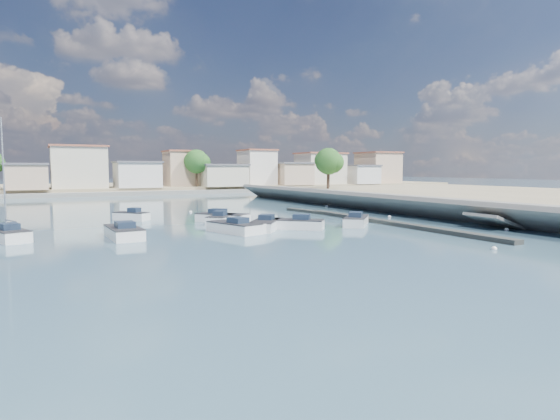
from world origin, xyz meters
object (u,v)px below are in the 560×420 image
object	(u,v)px
motorboat_f	(130,216)
motorboat_d	(265,226)
sailboat	(6,234)
motorboat_c	(293,224)
motorboat_h	(356,221)
motorboat_g	(225,218)
motorboat_a	(232,228)
motorboat_e	(123,232)
motorboat_b	(222,220)

from	to	relation	value
motorboat_f	motorboat_d	bearing A→B (deg)	-56.34
sailboat	motorboat_f	bearing A→B (deg)	42.79
motorboat_c	motorboat_f	size ratio (longest dim) A/B	1.31
sailboat	motorboat_h	bearing A→B (deg)	-8.70
motorboat_c	motorboat_g	size ratio (longest dim) A/B	0.91
motorboat_c	motorboat_a	bearing A→B (deg)	176.73
motorboat_c	motorboat_d	world-z (taller)	same
motorboat_g	sailboat	bearing A→B (deg)	-168.95
motorboat_d	motorboat_g	xyz separation A→B (m)	(-0.87, 7.26, 0.00)
motorboat_d	motorboat_c	bearing A→B (deg)	-5.80
motorboat_a	motorboat_g	xyz separation A→B (m)	(2.03, 7.21, 0.00)
motorboat_f	sailboat	distance (m)	13.98
motorboat_a	motorboat_d	bearing A→B (deg)	-0.98
motorboat_g	motorboat_d	bearing A→B (deg)	-83.15
motorboat_e	sailboat	bearing A→B (deg)	161.43
motorboat_g	motorboat_h	xyz separation A→B (m)	(9.90, -7.85, -0.00)
motorboat_a	sailboat	distance (m)	16.56
motorboat_c	motorboat_e	size ratio (longest dim) A/B	0.80
motorboat_f	motorboat_h	size ratio (longest dim) A/B	0.78
motorboat_b	motorboat_h	bearing A→B (deg)	-32.14
motorboat_d	sailboat	bearing A→B (deg)	168.97
motorboat_d	motorboat_f	xyz separation A→B (m)	(-8.80, 13.21, 0.00)
motorboat_a	sailboat	bearing A→B (deg)	167.22
motorboat_d	motorboat_h	bearing A→B (deg)	-3.70
motorboat_e	motorboat_h	distance (m)	20.36
motorboat_g	sailboat	size ratio (longest dim) A/B	0.57
motorboat_a	motorboat_f	xyz separation A→B (m)	(-5.89, 13.16, -0.00)
motorboat_a	motorboat_c	xyz separation A→B (m)	(5.53, -0.32, 0.00)
motorboat_c	motorboat_b	bearing A→B (deg)	123.42
motorboat_a	motorboat_d	distance (m)	2.91
motorboat_e	motorboat_g	size ratio (longest dim) A/B	1.13
sailboat	motorboat_e	bearing A→B (deg)	-18.57
motorboat_b	motorboat_e	world-z (taller)	same
sailboat	motorboat_b	bearing A→B (deg)	7.67
motorboat_a	sailboat	xyz separation A→B (m)	(-16.15, 3.66, 0.04)
motorboat_g	motorboat_f	bearing A→B (deg)	143.11
motorboat_b	motorboat_g	xyz separation A→B (m)	(0.69, 1.20, 0.00)
motorboat_h	motorboat_g	bearing A→B (deg)	141.60
motorboat_e	motorboat_h	bearing A→B (deg)	-4.73
motorboat_e	motorboat_f	xyz separation A→B (m)	(2.46, 12.12, -0.00)
motorboat_b	motorboat_d	xyz separation A→B (m)	(1.56, -6.07, -0.00)
motorboat_c	motorboat_g	distance (m)	8.30
motorboat_e	motorboat_g	bearing A→B (deg)	30.73
motorboat_a	motorboat_b	bearing A→B (deg)	77.38
motorboat_d	motorboat_g	size ratio (longest dim) A/B	0.95
motorboat_d	motorboat_f	size ratio (longest dim) A/B	1.36
motorboat_b	sailboat	bearing A→B (deg)	-172.33
motorboat_a	motorboat_b	world-z (taller)	same
motorboat_d	motorboat_b	bearing A→B (deg)	104.41
motorboat_b	motorboat_f	world-z (taller)	same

